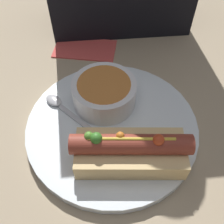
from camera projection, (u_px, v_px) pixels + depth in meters
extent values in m
plane|color=tan|center=(112.00, 129.00, 0.46)|extent=(4.00, 4.00, 0.00)
cylinder|color=white|center=(112.00, 126.00, 0.46)|extent=(0.29, 0.29, 0.02)
cube|color=#E5C17F|center=(130.00, 153.00, 0.40)|extent=(0.17, 0.09, 0.04)
cylinder|color=brown|center=(131.00, 144.00, 0.37)|extent=(0.18, 0.05, 0.03)
sphere|color=#387A28|center=(96.00, 138.00, 0.36)|extent=(0.02, 0.02, 0.02)
sphere|color=orange|center=(120.00, 136.00, 0.37)|extent=(0.01, 0.01, 0.01)
sphere|color=#C63F1E|center=(159.00, 140.00, 0.36)|extent=(0.02, 0.02, 0.02)
sphere|color=#518C2D|center=(89.00, 136.00, 0.37)|extent=(0.01, 0.01, 0.01)
cylinder|color=gold|center=(132.00, 139.00, 0.36)|extent=(0.12, 0.02, 0.01)
cylinder|color=white|center=(104.00, 93.00, 0.46)|extent=(0.11, 0.11, 0.05)
cylinder|color=#C67533|center=(104.00, 86.00, 0.45)|extent=(0.09, 0.09, 0.01)
cube|color=#B7B7BC|center=(85.00, 125.00, 0.45)|extent=(0.09, 0.10, 0.00)
ellipsoid|color=#B7B7BC|center=(54.00, 100.00, 0.48)|extent=(0.04, 0.04, 0.01)
cube|color=#E04C47|center=(85.00, 48.00, 0.60)|extent=(0.15, 0.11, 0.01)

